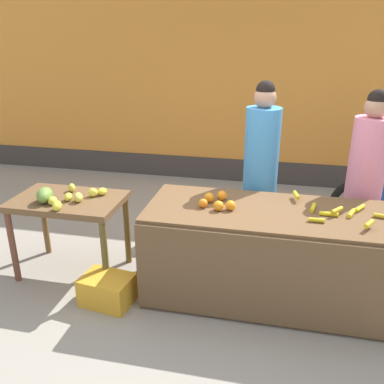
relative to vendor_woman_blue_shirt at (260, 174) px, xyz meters
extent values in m
plane|color=gray|center=(-0.31, -0.68, -0.94)|extent=(24.00, 24.00, 0.00)
cube|color=orange|center=(-0.31, 2.49, 0.60)|extent=(9.75, 0.20, 3.07)
cube|color=#3F3833|center=(-0.31, 2.38, -0.76)|extent=(9.75, 0.04, 0.36)
cube|color=brown|center=(0.19, -0.68, -0.51)|extent=(2.25, 0.86, 0.85)
cube|color=brown|center=(0.19, -1.13, -0.51)|extent=(2.25, 0.03, 0.79)
cube|color=brown|center=(-1.77, -0.68, -0.17)|extent=(1.04, 0.66, 0.06)
cylinder|color=brown|center=(-2.23, -0.96, -0.57)|extent=(0.06, 0.06, 0.74)
cylinder|color=brown|center=(-1.30, -0.96, -0.57)|extent=(0.06, 0.06, 0.74)
cylinder|color=brown|center=(-2.23, -0.40, -0.57)|extent=(0.06, 0.06, 0.74)
cylinder|color=brown|center=(-1.30, -0.40, -0.57)|extent=(0.06, 0.06, 0.74)
cylinder|color=gold|center=(1.04, -0.65, -0.07)|extent=(0.16, 0.07, 0.04)
cylinder|color=gold|center=(0.49, -0.59, -0.07)|extent=(0.07, 0.16, 0.04)
cylinder|color=yellow|center=(0.88, -0.52, -0.07)|extent=(0.11, 0.14, 0.04)
cylinder|color=yellow|center=(0.79, -0.65, -0.07)|extent=(0.09, 0.15, 0.04)
cylinder|color=yellow|center=(0.61, -0.70, -0.07)|extent=(0.15, 0.04, 0.04)
cylinder|color=gold|center=(0.50, -0.84, -0.07)|extent=(0.12, 0.04, 0.04)
cylinder|color=gold|center=(0.88, -0.89, -0.04)|extent=(0.10, 0.13, 0.04)
cylinder|color=gold|center=(0.67, -0.67, -0.04)|extent=(0.11, 0.13, 0.04)
cylinder|color=yellow|center=(0.35, -0.40, -0.04)|extent=(0.06, 0.14, 0.04)
sphere|color=orange|center=(-0.31, -0.54, -0.04)|extent=(0.09, 0.09, 0.09)
sphere|color=orange|center=(-0.20, -0.75, -0.04)|extent=(0.09, 0.09, 0.09)
sphere|color=orange|center=(-0.30, -0.78, -0.04)|extent=(0.09, 0.09, 0.09)
sphere|color=orange|center=(-0.41, -0.62, -0.04)|extent=(0.09, 0.09, 0.09)
sphere|color=orange|center=(-0.44, -0.74, -0.05)|extent=(0.08, 0.08, 0.08)
ellipsoid|color=yellow|center=(-1.47, -0.53, -0.11)|extent=(0.09, 0.11, 0.07)
ellipsoid|color=yellow|center=(-1.82, -0.85, -0.10)|extent=(0.10, 0.11, 0.08)
ellipsoid|color=#D7D24A|center=(-1.62, -0.74, -0.10)|extent=(0.11, 0.13, 0.09)
ellipsoid|color=#DBD243|center=(-1.80, -0.51, -0.10)|extent=(0.11, 0.11, 0.08)
ellipsoid|color=yellow|center=(-1.54, -0.59, -0.10)|extent=(0.10, 0.09, 0.09)
ellipsoid|color=yellow|center=(-1.71, -0.96, -0.10)|extent=(0.08, 0.11, 0.09)
ellipsoid|color=gold|center=(-1.72, -0.73, -0.10)|extent=(0.10, 0.13, 0.08)
ellipsoid|color=olive|center=(-1.92, -0.81, -0.07)|extent=(0.19, 0.25, 0.14)
cylinder|color=#33333D|center=(0.00, 0.00, -0.58)|extent=(0.29, 0.29, 0.72)
cylinder|color=#3F8CCC|center=(0.00, 0.00, 0.23)|extent=(0.34, 0.34, 0.88)
sphere|color=tan|center=(0.00, 0.00, 0.76)|extent=(0.21, 0.21, 0.21)
sphere|color=black|center=(0.00, 0.00, 0.83)|extent=(0.18, 0.18, 0.18)
cylinder|color=#33333D|center=(0.99, 0.01, -0.59)|extent=(0.29, 0.29, 0.70)
cylinder|color=pink|center=(0.99, 0.01, 0.18)|extent=(0.34, 0.34, 0.85)
sphere|color=tan|center=(0.99, 0.01, 0.70)|extent=(0.21, 0.21, 0.21)
sphere|color=black|center=(0.99, 0.01, 0.77)|extent=(0.18, 0.18, 0.18)
torus|color=black|center=(1.13, 0.89, -0.61)|extent=(0.65, 0.09, 0.65)
cube|color=gold|center=(-1.23, -1.10, -0.81)|extent=(0.48, 0.38, 0.26)
ellipsoid|color=maroon|center=(-1.00, 0.15, -0.66)|extent=(0.43, 0.40, 0.55)
camera|label=1|loc=(0.16, -3.95, 1.33)|focal=38.36mm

